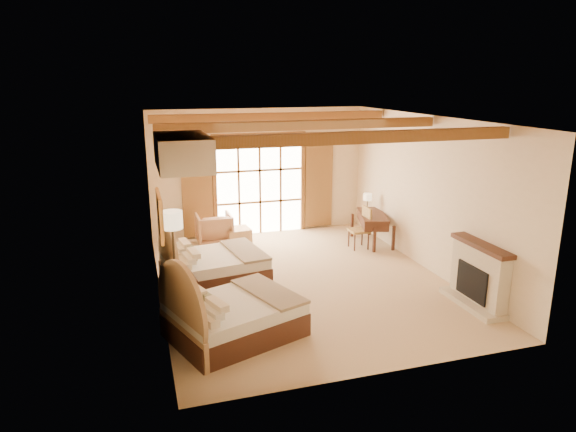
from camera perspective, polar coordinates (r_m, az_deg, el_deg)
name	(u,v)px	position (r m, az deg, el deg)	size (l,w,h in m)	color
floor	(302,280)	(10.36, 1.55, -7.15)	(7.00, 7.00, 0.00)	#CDAE84
wall_back	(259,172)	(13.16, -3.23, 4.92)	(5.50, 5.50, 0.00)	beige
wall_left	(155,213)	(9.39, -14.52, 0.29)	(7.00, 7.00, 0.00)	beige
wall_right	(428,194)	(11.03, 15.31, 2.41)	(7.00, 7.00, 0.00)	beige
ceiling	(303,118)	(9.61, 1.68, 10.79)	(7.00, 7.00, 0.00)	#B96F3B
ceiling_beams	(303,125)	(9.62, 1.68, 10.08)	(5.39, 4.60, 0.18)	brown
french_doors	(260,186)	(13.17, -3.14, 3.37)	(3.95, 0.08, 2.60)	white
fireplace	(478,278)	(9.68, 20.34, -6.51)	(0.46, 1.40, 1.16)	beige
painting	(160,215)	(8.62, -14.04, 0.06)	(0.06, 0.95, 0.75)	#E6AB52
canopy_valance	(183,152)	(7.19, -11.64, 7.02)	(0.70, 1.40, 0.45)	#F6EBC1
bed_near	(226,314)	(8.15, -6.89, -10.81)	(2.36, 1.99, 1.25)	#452316
bed_far	(207,265)	(10.20, -8.97, -5.41)	(2.11, 1.70, 1.25)	#452316
nightstand	(180,295)	(9.12, -11.90, -8.54)	(0.52, 0.52, 0.62)	#452316
floor_lamp	(172,226)	(9.00, -12.74, -1.08)	(0.37, 0.37, 1.73)	#322619
armchair	(214,229)	(12.53, -8.22, -1.46)	(0.82, 0.84, 0.77)	tan
ottoman	(238,236)	(12.51, -5.58, -2.26)	(0.56, 0.56, 0.41)	tan
desk	(372,227)	(12.67, 9.32, -1.26)	(0.97, 1.49, 0.74)	#452316
desk_chair	(360,236)	(12.28, 7.95, -2.17)	(0.44, 0.44, 0.99)	olive
desk_lamp	(368,198)	(12.87, 8.84, 2.04)	(0.21, 0.21, 0.41)	#322619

